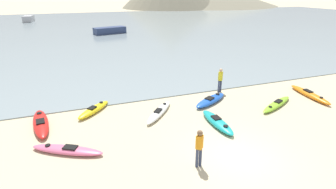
% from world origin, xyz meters
% --- Properties ---
extents(ground_plane, '(400.00, 400.00, 0.00)m').
position_xyz_m(ground_plane, '(0.00, 0.00, 0.00)').
color(ground_plane, '#C6B793').
extents(bay_water, '(160.00, 70.00, 0.06)m').
position_xyz_m(bay_water, '(0.00, 42.21, 0.03)').
color(bay_water, gray).
rests_on(bay_water, ground_plane).
extents(kayak_on_sand_0, '(0.97, 3.57, 0.38)m').
position_xyz_m(kayak_on_sand_0, '(8.30, 4.13, 0.17)').
color(kayak_on_sand_0, orange).
rests_on(kayak_on_sand_0, ground_plane).
extents(kayak_on_sand_1, '(2.50, 2.79, 0.34)m').
position_xyz_m(kayak_on_sand_1, '(-1.91, 5.04, 0.15)').
color(kayak_on_sand_1, white).
rests_on(kayak_on_sand_1, ground_plane).
extents(kayak_on_sand_2, '(2.24, 2.35, 0.37)m').
position_xyz_m(kayak_on_sand_2, '(-5.39, 6.60, 0.16)').
color(kayak_on_sand_2, yellow).
rests_on(kayak_on_sand_2, ground_plane).
extents(kayak_on_sand_3, '(3.30, 1.94, 0.32)m').
position_xyz_m(kayak_on_sand_3, '(5.19, 3.64, 0.14)').
color(kayak_on_sand_3, '#8CCC2D').
rests_on(kayak_on_sand_3, ground_plane).
extents(kayak_on_sand_4, '(2.95, 2.09, 0.40)m').
position_xyz_m(kayak_on_sand_4, '(1.63, 5.48, 0.18)').
color(kayak_on_sand_4, blue).
rests_on(kayak_on_sand_4, ground_plane).
extents(kayak_on_sand_5, '(3.19, 2.21, 0.32)m').
position_xyz_m(kayak_on_sand_5, '(-6.88, 2.82, 0.14)').
color(kayak_on_sand_5, '#E5668C').
rests_on(kayak_on_sand_5, ground_plane).
extents(kayak_on_sand_6, '(0.71, 2.90, 0.40)m').
position_xyz_m(kayak_on_sand_6, '(0.56, 2.78, 0.18)').
color(kayak_on_sand_6, teal).
rests_on(kayak_on_sand_6, ground_plane).
extents(kayak_on_sand_7, '(1.17, 3.49, 0.41)m').
position_xyz_m(kayak_on_sand_7, '(-8.15, 5.80, 0.18)').
color(kayak_on_sand_7, red).
rests_on(kayak_on_sand_7, ground_plane).
extents(person_near_foreground, '(0.34, 0.29, 1.66)m').
position_xyz_m(person_near_foreground, '(-1.91, 0.00, 0.95)').
color(person_near_foreground, '#384260').
rests_on(person_near_foreground, ground_plane).
extents(person_near_waterline, '(0.35, 0.27, 1.71)m').
position_xyz_m(person_near_waterline, '(3.08, 6.87, 0.98)').
color(person_near_waterline, '#384260').
rests_on(person_near_waterline, ground_plane).
extents(moored_boat_0, '(5.20, 2.92, 1.00)m').
position_xyz_m(moored_boat_0, '(-0.29, 34.94, 0.56)').
color(moored_boat_0, navy).
rests_on(moored_boat_0, bay_water).
extents(moored_boat_1, '(2.10, 3.81, 1.25)m').
position_xyz_m(moored_boat_1, '(-14.34, 57.14, 0.69)').
color(moored_boat_1, '#B2B2B7').
rests_on(moored_boat_1, bay_water).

